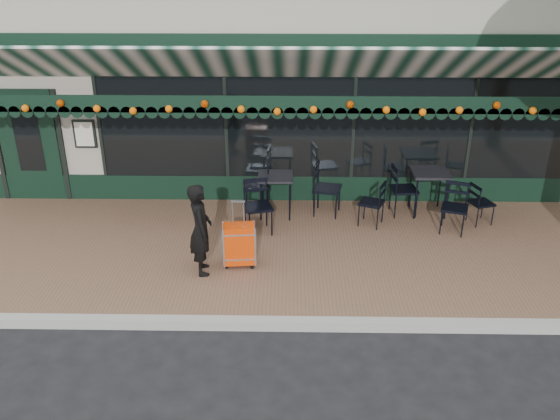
{
  "coord_description": "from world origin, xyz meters",
  "views": [
    {
      "loc": [
        0.21,
        -6.8,
        4.9
      ],
      "look_at": [
        0.06,
        1.6,
        1.02
      ],
      "focal_mm": 38.0,
      "sensor_mm": 36.0,
      "label": 1
    }
  ],
  "objects_px": {
    "woman": "(201,229)",
    "cafe_table_a": "(430,176)",
    "chair_b_right": "(327,189)",
    "chair_a_right": "(404,190)",
    "chair_a_extra": "(481,203)",
    "chair_b_front": "(258,207)",
    "chair_b_left": "(257,185)",
    "chair_a_front": "(454,208)",
    "suitcase": "(239,245)",
    "chair_a_left": "(371,203)",
    "cafe_table_b": "(275,179)"
  },
  "relations": [
    {
      "from": "chair_a_front",
      "to": "cafe_table_b",
      "type": "bearing_deg",
      "value": -173.43
    },
    {
      "from": "suitcase",
      "to": "chair_a_left",
      "type": "xyz_separation_m",
      "value": [
        2.25,
        1.53,
        0.05
      ]
    },
    {
      "from": "chair_a_left",
      "to": "chair_b_left",
      "type": "bearing_deg",
      "value": -83.79
    },
    {
      "from": "woman",
      "to": "suitcase",
      "type": "relative_size",
      "value": 1.31
    },
    {
      "from": "cafe_table_b",
      "to": "chair_b_right",
      "type": "bearing_deg",
      "value": 2.86
    },
    {
      "from": "chair_a_front",
      "to": "chair_b_right",
      "type": "height_order",
      "value": "chair_b_right"
    },
    {
      "from": "chair_a_right",
      "to": "chair_a_front",
      "type": "bearing_deg",
      "value": -140.38
    },
    {
      "from": "suitcase",
      "to": "chair_b_right",
      "type": "height_order",
      "value": "suitcase"
    },
    {
      "from": "chair_b_left",
      "to": "chair_a_left",
      "type": "bearing_deg",
      "value": 67.81
    },
    {
      "from": "woman",
      "to": "chair_a_right",
      "type": "relative_size",
      "value": 1.52
    },
    {
      "from": "cafe_table_b",
      "to": "chair_a_right",
      "type": "relative_size",
      "value": 0.81
    },
    {
      "from": "chair_a_extra",
      "to": "chair_b_right",
      "type": "relative_size",
      "value": 0.78
    },
    {
      "from": "woman",
      "to": "chair_a_left",
      "type": "distance_m",
      "value": 3.31
    },
    {
      "from": "suitcase",
      "to": "chair_a_extra",
      "type": "distance_m",
      "value": 4.54
    },
    {
      "from": "suitcase",
      "to": "chair_a_right",
      "type": "distance_m",
      "value": 3.54
    },
    {
      "from": "chair_a_extra",
      "to": "chair_b_left",
      "type": "distance_m",
      "value": 4.12
    },
    {
      "from": "cafe_table_a",
      "to": "chair_b_right",
      "type": "distance_m",
      "value": 1.91
    },
    {
      "from": "woman",
      "to": "chair_a_front",
      "type": "relative_size",
      "value": 1.64
    },
    {
      "from": "chair_b_right",
      "to": "woman",
      "type": "bearing_deg",
      "value": 149.48
    },
    {
      "from": "cafe_table_b",
      "to": "suitcase",
      "type": "bearing_deg",
      "value": -105.09
    },
    {
      "from": "chair_a_front",
      "to": "chair_a_extra",
      "type": "xyz_separation_m",
      "value": [
        0.58,
        0.35,
        -0.06
      ]
    },
    {
      "from": "chair_b_right",
      "to": "chair_b_front",
      "type": "distance_m",
      "value": 1.48
    },
    {
      "from": "woman",
      "to": "chair_a_right",
      "type": "height_order",
      "value": "woman"
    },
    {
      "from": "cafe_table_b",
      "to": "chair_b_front",
      "type": "bearing_deg",
      "value": -110.91
    },
    {
      "from": "chair_a_extra",
      "to": "chair_b_front",
      "type": "height_order",
      "value": "chair_b_front"
    },
    {
      "from": "cafe_table_a",
      "to": "chair_b_right",
      "type": "height_order",
      "value": "chair_b_right"
    },
    {
      "from": "chair_a_right",
      "to": "woman",
      "type": "bearing_deg",
      "value": 116.53
    },
    {
      "from": "chair_a_right",
      "to": "chair_a_extra",
      "type": "height_order",
      "value": "chair_a_right"
    },
    {
      "from": "chair_b_right",
      "to": "chair_a_left",
      "type": "bearing_deg",
      "value": -107.53
    },
    {
      "from": "chair_a_front",
      "to": "chair_a_extra",
      "type": "height_order",
      "value": "chair_a_front"
    },
    {
      "from": "woman",
      "to": "cafe_table_a",
      "type": "relative_size",
      "value": 1.76
    },
    {
      "from": "chair_a_extra",
      "to": "woman",
      "type": "bearing_deg",
      "value": 93.01
    },
    {
      "from": "suitcase",
      "to": "chair_a_right",
      "type": "bearing_deg",
      "value": 28.57
    },
    {
      "from": "suitcase",
      "to": "chair_b_front",
      "type": "height_order",
      "value": "suitcase"
    },
    {
      "from": "chair_a_front",
      "to": "chair_b_front",
      "type": "height_order",
      "value": "chair_b_front"
    },
    {
      "from": "cafe_table_a",
      "to": "chair_a_extra",
      "type": "relative_size",
      "value": 1.07
    },
    {
      "from": "chair_b_front",
      "to": "chair_b_left",
      "type": "bearing_deg",
      "value": 78.76
    },
    {
      "from": "chair_a_right",
      "to": "chair_b_left",
      "type": "height_order",
      "value": "chair_b_left"
    },
    {
      "from": "chair_a_left",
      "to": "chair_b_right",
      "type": "distance_m",
      "value": 0.89
    },
    {
      "from": "woman",
      "to": "suitcase",
      "type": "bearing_deg",
      "value": -84.05
    },
    {
      "from": "chair_b_front",
      "to": "chair_a_front",
      "type": "bearing_deg",
      "value": -14.35
    },
    {
      "from": "chair_a_left",
      "to": "chair_a_extra",
      "type": "height_order",
      "value": "chair_a_left"
    },
    {
      "from": "woman",
      "to": "cafe_table_a",
      "type": "xyz_separation_m",
      "value": [
        3.93,
        2.25,
        0.01
      ]
    },
    {
      "from": "woman",
      "to": "chair_b_right",
      "type": "xyz_separation_m",
      "value": [
        2.05,
        2.17,
        -0.23
      ]
    },
    {
      "from": "chair_a_left",
      "to": "chair_a_front",
      "type": "bearing_deg",
      "value": 102.98
    },
    {
      "from": "chair_a_extra",
      "to": "chair_b_front",
      "type": "relative_size",
      "value": 0.81
    },
    {
      "from": "cafe_table_b",
      "to": "chair_a_left",
      "type": "distance_m",
      "value": 1.8
    },
    {
      "from": "suitcase",
      "to": "chair_a_front",
      "type": "distance_m",
      "value": 3.87
    },
    {
      "from": "chair_b_front",
      "to": "woman",
      "type": "bearing_deg",
      "value": -135.91
    },
    {
      "from": "suitcase",
      "to": "chair_b_left",
      "type": "relative_size",
      "value": 1.13
    }
  ]
}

